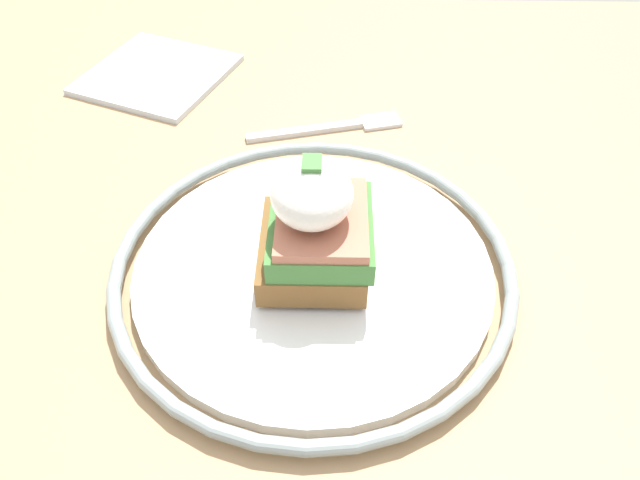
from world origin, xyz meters
TOP-DOWN VIEW (x-y plane):
  - dining_table at (0.00, 0.00)m, footprint 0.88×0.85m
  - plate at (0.02, 0.00)m, footprint 0.28×0.28m
  - sandwich at (0.02, 0.00)m, footprint 0.09×0.07m
  - fork at (-0.16, 0.01)m, footprint 0.05×0.14m
  - napkin at (-0.25, -0.17)m, footprint 0.17×0.17m

SIDE VIEW (x-z plane):
  - dining_table at x=0.00m, z-range 0.24..0.97m
  - fork at x=-0.16m, z-range 0.72..0.73m
  - napkin at x=-0.25m, z-range 0.72..0.73m
  - plate at x=0.02m, z-range 0.72..0.74m
  - sandwich at x=0.02m, z-range 0.73..0.82m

